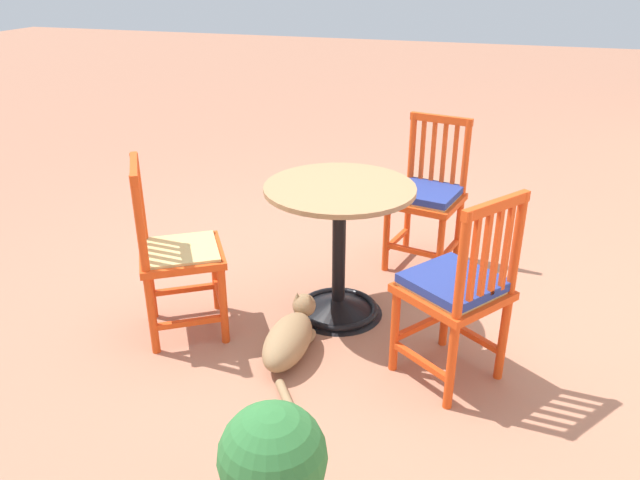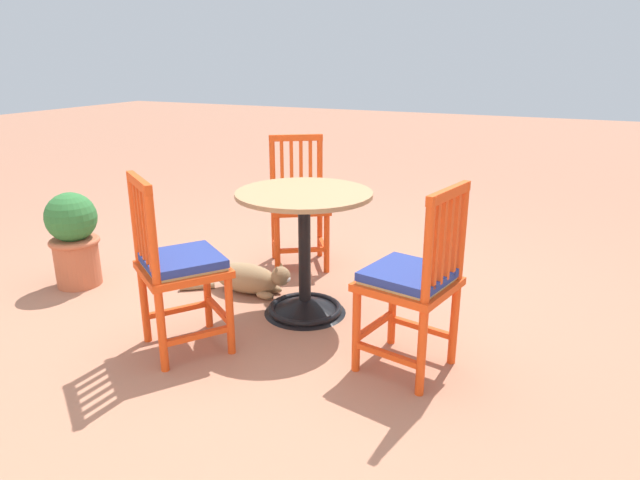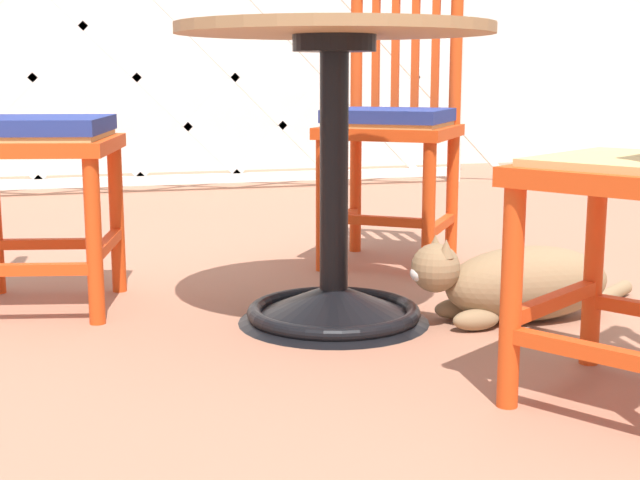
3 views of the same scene
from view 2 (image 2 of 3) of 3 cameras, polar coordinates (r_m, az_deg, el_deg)
name	(u,v)px [view 2 (image 2 of 3)]	position (r m, az deg, el deg)	size (l,w,h in m)	color
ground_plane	(301,303)	(3.47, -1.94, -6.40)	(24.00, 24.00, 0.00)	#A36B51
cafe_table	(305,267)	(3.24, -1.56, -2.77)	(0.76, 0.76, 0.73)	black
orange_chair_by_planter	(412,282)	(2.64, 9.32, -4.24)	(0.47, 0.47, 0.91)	#D64214
orange_chair_tucked_in	(299,206)	(3.98, -2.17, 3.50)	(0.55, 0.55, 0.91)	#D64214
orange_chair_at_corner	(178,267)	(2.87, -14.12, -2.67)	(0.56, 0.56, 0.91)	#D64214
tabby_cat	(251,279)	(3.60, -6.98, -3.94)	(0.72, 0.28, 0.23)	#8E704C
terracotta_planter	(74,237)	(3.96, -23.65, 0.28)	(0.32, 0.32, 0.62)	#B25B3D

